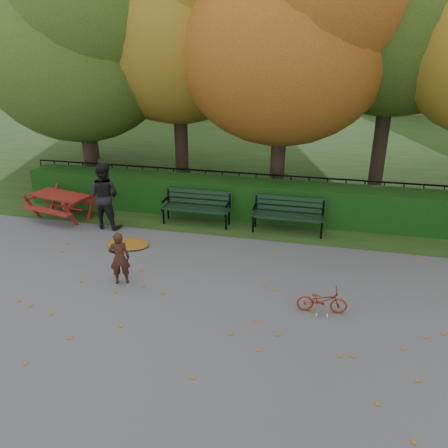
% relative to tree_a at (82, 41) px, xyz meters
% --- Properties ---
extents(ground, '(90.00, 90.00, 0.00)m').
position_rel_tree_a_xyz_m(ground, '(5.19, -5.58, -4.52)').
color(ground, slate).
rests_on(ground, ground).
extents(grass_strip, '(90.00, 90.00, 0.00)m').
position_rel_tree_a_xyz_m(grass_strip, '(5.19, 8.42, -4.52)').
color(grass_strip, '#1F3712').
rests_on(grass_strip, ground).
extents(building_right, '(9.00, 6.00, 12.00)m').
position_rel_tree_a_xyz_m(building_right, '(13.19, 22.42, 1.48)').
color(building_right, '#B4A58B').
rests_on(building_right, ground).
extents(hedge, '(13.00, 0.90, 1.00)m').
position_rel_tree_a_xyz_m(hedge, '(5.19, -1.08, -4.02)').
color(hedge, black).
rests_on(hedge, ground).
extents(iron_fence, '(14.00, 0.04, 1.02)m').
position_rel_tree_a_xyz_m(iron_fence, '(5.19, -0.28, -3.98)').
color(iron_fence, black).
rests_on(iron_fence, ground).
extents(tree_a, '(5.88, 5.60, 7.48)m').
position_rel_tree_a_xyz_m(tree_a, '(0.00, 0.00, 0.00)').
color(tree_a, black).
rests_on(tree_a, ground).
extents(tree_b, '(6.72, 6.40, 8.79)m').
position_rel_tree_a_xyz_m(tree_b, '(2.74, 1.17, 0.88)').
color(tree_b, black).
rests_on(tree_b, ground).
extents(tree_c, '(6.30, 6.00, 8.00)m').
position_rel_tree_a_xyz_m(tree_c, '(6.02, 0.38, 0.30)').
color(tree_c, black).
rests_on(tree_c, ground).
extents(tree_f, '(6.93, 6.60, 9.19)m').
position_rel_tree_a_xyz_m(tree_f, '(-1.94, 3.66, 1.17)').
color(tree_f, black).
rests_on(tree_f, ground).
extents(bench_left, '(1.80, 0.57, 0.88)m').
position_rel_tree_a_xyz_m(bench_left, '(3.89, -1.88, -4.00)').
color(bench_left, black).
rests_on(bench_left, ground).
extents(bench_right, '(1.80, 0.57, 0.88)m').
position_rel_tree_a_xyz_m(bench_right, '(6.29, -1.88, -4.00)').
color(bench_right, black).
rests_on(bench_right, ground).
extents(picnic_table, '(1.85, 1.62, 0.78)m').
position_rel_tree_a_xyz_m(picnic_table, '(0.19, -2.38, -3.99)').
color(picnic_table, maroon).
rests_on(picnic_table, ground).
extents(leaf_pile, '(1.06, 0.75, 0.07)m').
position_rel_tree_a_xyz_m(leaf_pile, '(2.67, -3.60, -4.48)').
color(leaf_pile, brown).
rests_on(leaf_pile, ground).
extents(leaf_scatter, '(9.00, 5.70, 0.01)m').
position_rel_tree_a_xyz_m(leaf_scatter, '(5.19, -5.28, -4.51)').
color(leaf_scatter, brown).
rests_on(leaf_scatter, ground).
extents(child, '(0.47, 0.39, 1.10)m').
position_rel_tree_a_xyz_m(child, '(3.30, -5.26, -3.97)').
color(child, '#3B1C12').
rests_on(child, ground).
extents(adult, '(0.88, 0.71, 1.73)m').
position_rel_tree_a_xyz_m(adult, '(1.67, -2.68, -3.66)').
color(adult, black).
rests_on(adult, ground).
extents(bicycle, '(0.91, 0.39, 0.47)m').
position_rel_tree_a_xyz_m(bicycle, '(7.24, -5.38, -4.29)').
color(bicycle, maroon).
rests_on(bicycle, ground).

